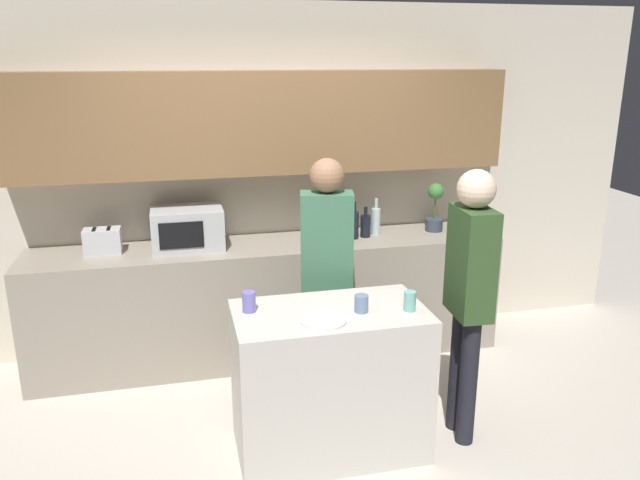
{
  "coord_description": "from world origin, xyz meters",
  "views": [
    {
      "loc": [
        -0.68,
        -3.13,
        2.31
      ],
      "look_at": [
        0.15,
        0.32,
        1.25
      ],
      "focal_mm": 35.0,
      "sensor_mm": 36.0,
      "label": 1
    }
  ],
  "objects": [
    {
      "name": "person_center",
      "position": [
        0.27,
        0.65,
        1.01
      ],
      "size": [
        0.37,
        0.26,
        1.69
      ],
      "rotation": [
        0.0,
        0.0,
        -3.35
      ],
      "color": "black",
      "rests_on": "ground_plane"
    },
    {
      "name": "bottle_3",
      "position": [
        0.67,
        1.37,
        1.04
      ],
      "size": [
        0.07,
        0.07,
        0.3
      ],
      "color": "black",
      "rests_on": "back_counter"
    },
    {
      "name": "back_counter",
      "position": [
        0.0,
        1.39,
        0.46
      ],
      "size": [
        3.6,
        0.62,
        0.93
      ],
      "color": "gray",
      "rests_on": "ground_plane"
    },
    {
      "name": "bottle_4",
      "position": [
        0.77,
        1.4,
        1.02
      ],
      "size": [
        0.08,
        0.08,
        0.24
      ],
      "color": "black",
      "rests_on": "back_counter"
    },
    {
      "name": "back_wall",
      "position": [
        0.0,
        1.66,
        1.54
      ],
      "size": [
        6.4,
        0.4,
        2.7
      ],
      "color": "beige",
      "rests_on": "ground_plane"
    },
    {
      "name": "cup_1",
      "position": [
        -0.31,
        0.17,
        0.96
      ],
      "size": [
        0.08,
        0.08,
        0.12
      ],
      "color": "#6E6BC4",
      "rests_on": "kitchen_island"
    },
    {
      "name": "cup_0",
      "position": [
        0.31,
        0.02,
        0.95
      ],
      "size": [
        0.08,
        0.08,
        0.1
      ],
      "color": "#647EA0",
      "rests_on": "kitchen_island"
    },
    {
      "name": "bottle_2",
      "position": [
        0.57,
        1.34,
        1.02
      ],
      "size": [
        0.08,
        0.08,
        0.24
      ],
      "color": "#194723",
      "rests_on": "back_counter"
    },
    {
      "name": "bottle_1",
      "position": [
        0.46,
        1.43,
        1.03
      ],
      "size": [
        0.08,
        0.08,
        0.28
      ],
      "color": "#194723",
      "rests_on": "back_counter"
    },
    {
      "name": "bottle_5",
      "position": [
        0.87,
        1.44,
        1.04
      ],
      "size": [
        0.07,
        0.07,
        0.3
      ],
      "color": "silver",
      "rests_on": "back_counter"
    },
    {
      "name": "kitchen_island",
      "position": [
        0.15,
        0.07,
        0.45
      ],
      "size": [
        1.11,
        0.62,
        0.9
      ],
      "color": "beige",
      "rests_on": "ground_plane"
    },
    {
      "name": "plate_on_island",
      "position": [
        0.07,
        -0.07,
        0.91
      ],
      "size": [
        0.26,
        0.26,
        0.01
      ],
      "color": "white",
      "rests_on": "kitchen_island"
    },
    {
      "name": "microwave",
      "position": [
        -0.6,
        1.44,
        1.08
      ],
      "size": [
        0.52,
        0.39,
        0.3
      ],
      "color": "#B7BABC",
      "rests_on": "back_counter"
    },
    {
      "name": "ground_plane",
      "position": [
        0.0,
        0.0,
        0.0
      ],
      "size": [
        14.0,
        14.0,
        0.0
      ],
      "primitive_type": "plane",
      "color": "beige"
    },
    {
      "name": "toaster",
      "position": [
        -1.21,
        1.44,
        1.02
      ],
      "size": [
        0.26,
        0.16,
        0.18
      ],
      "color": "silver",
      "rests_on": "back_counter"
    },
    {
      "name": "bottle_0",
      "position": [
        0.37,
        1.32,
        1.05
      ],
      "size": [
        0.09,
        0.09,
        0.31
      ],
      "color": "maroon",
      "rests_on": "back_counter"
    },
    {
      "name": "potted_plant",
      "position": [
        1.37,
        1.44,
        1.12
      ],
      "size": [
        0.14,
        0.14,
        0.4
      ],
      "color": "#333D4C",
      "rests_on": "back_counter"
    },
    {
      "name": "person_left",
      "position": [
        0.98,
        0.02,
        1.01
      ],
      "size": [
        0.22,
        0.35,
        1.7
      ],
      "rotation": [
        0.0,
        0.0,
        1.51
      ],
      "color": "black",
      "rests_on": "ground_plane"
    },
    {
      "name": "cup_2",
      "position": [
        0.59,
        -0.03,
        0.96
      ],
      "size": [
        0.07,
        0.07,
        0.12
      ],
      "color": "#75BCB2",
      "rests_on": "kitchen_island"
    }
  ]
}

